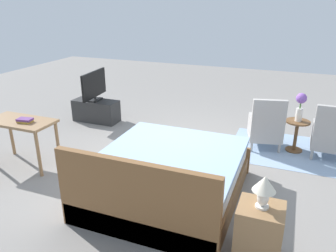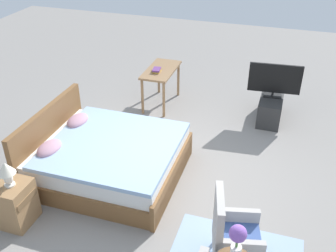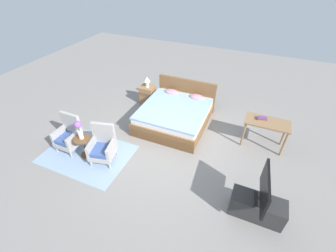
{
  "view_description": "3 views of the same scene",
  "coord_description": "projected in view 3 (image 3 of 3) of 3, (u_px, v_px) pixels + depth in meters",
  "views": [
    {
      "loc": [
        -1.6,
        4.48,
        2.43
      ],
      "look_at": [
        0.14,
        0.03,
        0.58
      ],
      "focal_mm": 35.0,
      "sensor_mm": 36.0,
      "label": 1
    },
    {
      "loc": [
        -4.41,
        -1.24,
        3.65
      ],
      "look_at": [
        0.15,
        0.23,
        0.76
      ],
      "focal_mm": 42.0,
      "sensor_mm": 36.0,
      "label": 2
    },
    {
      "loc": [
        1.64,
        -3.9,
        3.94
      ],
      "look_at": [
        -0.03,
        -0.0,
        0.67
      ],
      "focal_mm": 24.0,
      "sensor_mm": 36.0,
      "label": 3
    }
  ],
  "objects": [
    {
      "name": "ground_plane",
      "position": [
        169.0,
        147.0,
        5.76
      ],
      "size": [
        16.0,
        16.0,
        0.0
      ],
      "primitive_type": "plane",
      "color": "gray"
    },
    {
      "name": "floor_rug",
      "position": [
        88.0,
        154.0,
        5.55
      ],
      "size": [
        2.1,
        1.5,
        0.01
      ],
      "color": "#8EA8C6",
      "rests_on": "ground_plane"
    },
    {
      "name": "bed",
      "position": [
        175.0,
        114.0,
        6.41
      ],
      "size": [
        1.81,
        2.01,
        0.96
      ],
      "color": "brown",
      "rests_on": "ground_plane"
    },
    {
      "name": "armchair_by_window_left",
      "position": [
        69.0,
        136.0,
        5.52
      ],
      "size": [
        0.55,
        0.55,
        0.92
      ],
      "color": "#ADA8A3",
      "rests_on": "floor_rug"
    },
    {
      "name": "armchair_by_window_right",
      "position": [
        103.0,
        147.0,
        5.21
      ],
      "size": [
        0.65,
        0.65,
        0.92
      ],
      "color": "#ADA8A3",
      "rests_on": "floor_rug"
    },
    {
      "name": "side_table",
      "position": [
        84.0,
        144.0,
        5.32
      ],
      "size": [
        0.4,
        0.4,
        0.54
      ],
      "color": "brown",
      "rests_on": "ground_plane"
    },
    {
      "name": "flower_vase",
      "position": [
        79.0,
        128.0,
        5.02
      ],
      "size": [
        0.17,
        0.17,
        0.48
      ],
      "color": "silver",
      "rests_on": "side_table"
    },
    {
      "name": "nightstand",
      "position": [
        148.0,
        95.0,
        7.29
      ],
      "size": [
        0.44,
        0.41,
        0.59
      ],
      "color": "#997047",
      "rests_on": "ground_plane"
    },
    {
      "name": "table_lamp",
      "position": [
        147.0,
        80.0,
        6.98
      ],
      "size": [
        0.22,
        0.22,
        0.33
      ],
      "color": "silver",
      "rests_on": "nightstand"
    },
    {
      "name": "tv_stand",
      "position": [
        257.0,
        207.0,
        4.13
      ],
      "size": [
        0.96,
        0.4,
        0.45
      ],
      "color": "#2D2D2D",
      "rests_on": "ground_plane"
    },
    {
      "name": "tv_flatscreen",
      "position": [
        265.0,
        189.0,
        3.8
      ],
      "size": [
        0.23,
        0.92,
        0.61
      ],
      "color": "black",
      "rests_on": "tv_stand"
    },
    {
      "name": "vanity_desk",
      "position": [
        267.0,
        125.0,
        5.44
      ],
      "size": [
        1.04,
        0.52,
        0.74
      ],
      "color": "#8E6B47",
      "rests_on": "ground_plane"
    },
    {
      "name": "book_stack",
      "position": [
        262.0,
        119.0,
        5.43
      ],
      "size": [
        0.23,
        0.16,
        0.06
      ],
      "color": "#B79333",
      "rests_on": "vanity_desk"
    }
  ]
}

